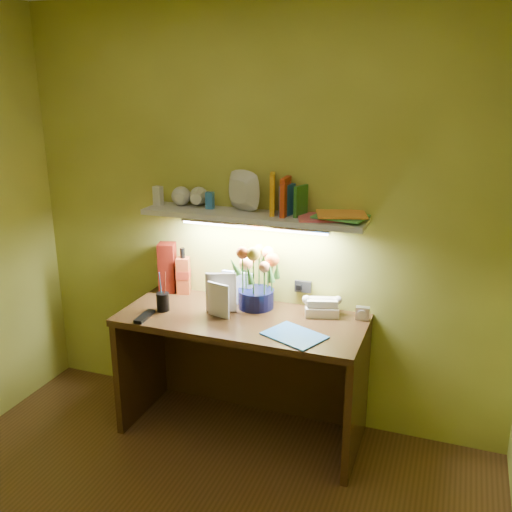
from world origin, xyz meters
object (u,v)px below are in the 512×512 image
Objects in this scene: desk at (242,376)px; whisky_bottle at (183,271)px; desk_clock at (363,313)px; telephone at (322,305)px; flower_bouquet at (256,277)px.

desk is 4.73× the size of whisky_bottle.
whisky_bottle is (-1.13, 0.03, 0.11)m from desk_clock.
telephone reaches higher than desk.
desk_clock reaches higher than desk.
telephone is (0.42, 0.20, 0.43)m from desk.
desk_clock is at bearing -15.45° from telephone.
desk_clock is (0.63, 0.03, -0.15)m from flower_bouquet.
telephone is (0.39, 0.02, -0.13)m from flower_bouquet.
desk is 0.63m from telephone.
flower_bouquet is at bearing 177.85° from desk_clock.
flower_bouquet is at bearing -7.06° from whisky_bottle.
telephone is 2.49× the size of desk_clock.
desk is 3.69× the size of flower_bouquet.
flower_bouquet is 0.65m from desk_clock.
desk is 0.59m from flower_bouquet.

